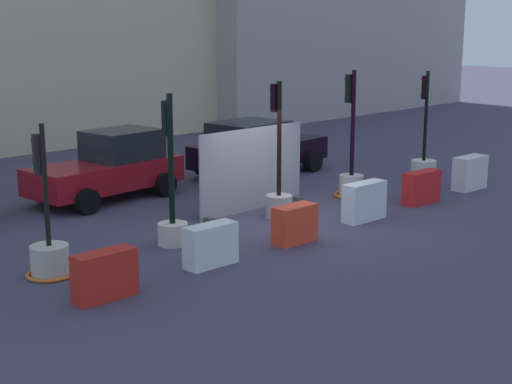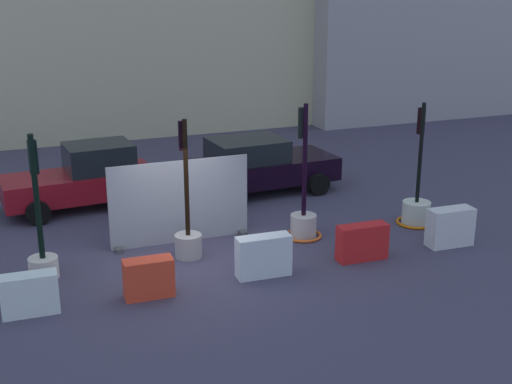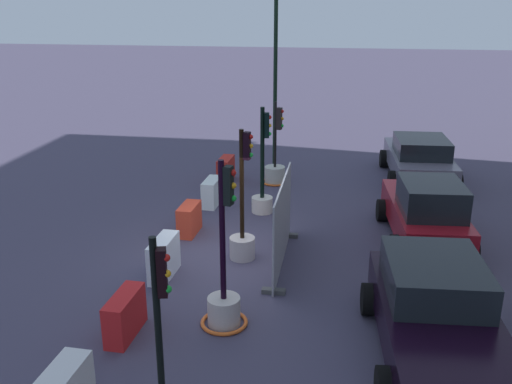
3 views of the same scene
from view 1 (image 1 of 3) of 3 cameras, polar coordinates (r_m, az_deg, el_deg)
name	(u,v)px [view 1 (image 1 of 3)]	position (r m, az deg, el deg)	size (l,w,h in m)	color
ground_plane	(288,220)	(17.29, 2.45, -2.12)	(120.00, 120.00, 0.00)	#433D54
traffic_light_0	(49,252)	(13.91, -15.34, -4.38)	(0.87, 0.87, 2.73)	beige
traffic_light_1	(172,212)	(15.32, -6.36, -1.51)	(0.61, 0.61, 3.06)	silver
traffic_light_2	(279,190)	(17.37, 1.71, 0.12)	(0.61, 0.61, 3.13)	#B7ABA9
traffic_light_3	(351,175)	(19.67, 7.18, 1.26)	(0.90, 0.90, 3.25)	beige
traffic_light_4	(423,166)	(22.04, 12.50, 1.96)	(0.97, 0.97, 3.10)	silver
construction_barrier_0	(105,275)	(12.58, -11.33, -6.18)	(1.07, 0.43, 0.80)	red
construction_barrier_1	(211,245)	(14.00, -3.44, -4.02)	(1.04, 0.43, 0.79)	white
construction_barrier_2	(295,224)	(15.44, 2.94, -2.44)	(0.98, 0.44, 0.78)	#E94025
construction_barrier_3	(364,202)	(17.32, 8.17, -0.71)	(1.16, 0.43, 0.88)	white
construction_barrier_4	(421,187)	(19.23, 12.37, 0.35)	(1.15, 0.42, 0.81)	red
construction_barrier_5	(470,173)	(21.17, 15.82, 1.40)	(1.09, 0.48, 0.90)	silver
car_black_sedan	(257,148)	(22.32, 0.06, 3.36)	(4.39, 2.46, 1.60)	black
car_red_compact	(110,167)	(19.58, -10.95, 1.86)	(4.11, 2.23, 1.72)	maroon
site_fence_panel	(253,172)	(18.02, -0.26, 1.55)	(3.33, 0.50, 1.98)	#9E9FA9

